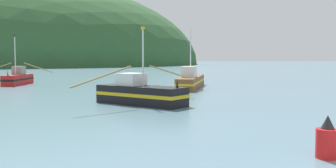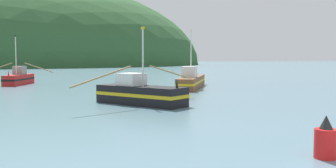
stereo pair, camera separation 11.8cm
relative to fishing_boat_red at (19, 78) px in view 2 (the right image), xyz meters
name	(u,v)px [view 2 (the right image)]	position (x,y,z in m)	size (l,w,h in m)	color
hill_far_left	(11,65)	(-21.49, 148.60, -0.84)	(189.37, 151.50, 83.86)	#2D562D
fishing_boat_red	(19,78)	(0.00, 0.00, 0.00)	(8.86, 6.93, 6.51)	red
fishing_boat_black	(140,93)	(11.72, -24.87, 0.01)	(10.58, 8.47, 5.93)	black
fishing_boat_brown	(191,81)	(20.50, -10.81, -0.03)	(6.94, 11.59, 6.88)	brown
channel_buoy	(326,141)	(15.37, -41.93, -0.20)	(0.80, 0.80, 1.56)	red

